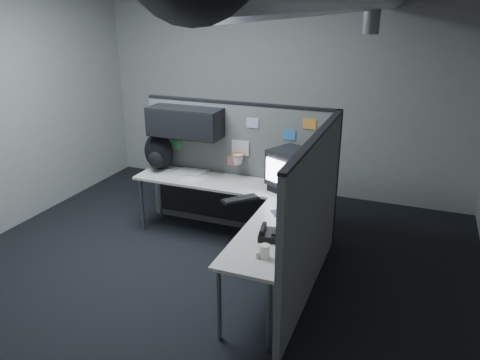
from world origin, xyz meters
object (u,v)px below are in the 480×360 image
at_px(monitor, 291,170).
at_px(keyboard, 240,199).
at_px(backpack, 158,152).
at_px(phone, 270,234).
at_px(desk, 238,203).

height_order(monitor, keyboard, monitor).
relative_size(keyboard, backpack, 0.86).
height_order(phone, backpack, backpack).
xyz_separation_m(monitor, backpack, (-1.75, 0.08, -0.02)).
relative_size(monitor, phone, 2.14).
distance_m(keyboard, backpack, 1.47).
xyz_separation_m(desk, monitor, (0.51, 0.29, 0.36)).
xyz_separation_m(desk, keyboard, (0.10, -0.20, 0.13)).
height_order(monitor, phone, monitor).
bearing_deg(keyboard, desk, 113.69).
bearing_deg(backpack, monitor, 1.53).
xyz_separation_m(desk, phone, (0.66, -0.89, 0.16)).
relative_size(desk, monitor, 4.16).
height_order(desk, keyboard, keyboard).
height_order(desk, phone, phone).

